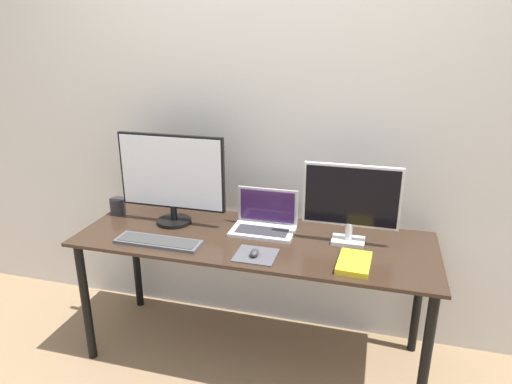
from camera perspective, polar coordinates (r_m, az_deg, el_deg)
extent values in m
cube|color=silver|center=(2.59, 2.05, 8.39)|extent=(7.00, 0.05, 2.50)
cube|color=#332319|center=(2.40, -0.29, -5.94)|extent=(1.86, 0.65, 0.02)
cylinder|color=black|center=(2.71, -20.52, -12.79)|extent=(0.05, 0.05, 0.71)
cylinder|color=black|center=(2.31, 20.42, -19.13)|extent=(0.05, 0.05, 0.71)
cylinder|color=black|center=(3.10, -14.77, -7.90)|extent=(0.05, 0.05, 0.71)
cylinder|color=black|center=(2.75, 19.63, -12.19)|extent=(0.05, 0.05, 0.71)
cylinder|color=black|center=(2.61, -10.17, -3.60)|extent=(0.19, 0.19, 0.02)
cylinder|color=black|center=(2.59, -10.24, -2.55)|extent=(0.04, 0.04, 0.08)
cube|color=black|center=(2.52, -10.51, 2.49)|extent=(0.61, 0.02, 0.41)
cube|color=silver|center=(2.51, -10.64, 2.40)|extent=(0.58, 0.01, 0.39)
cube|color=silver|center=(2.39, 11.44, -6.00)|extent=(0.16, 0.12, 0.02)
cylinder|color=silver|center=(2.36, 11.52, -4.83)|extent=(0.04, 0.04, 0.09)
cube|color=silver|center=(2.30, 11.85, -0.46)|extent=(0.48, 0.02, 0.32)
cube|color=black|center=(2.29, 11.82, -0.57)|extent=(0.45, 0.01, 0.29)
cube|color=silver|center=(2.45, 0.84, -4.94)|extent=(0.33, 0.20, 0.02)
cube|color=#2D2D33|center=(2.43, 0.75, -4.85)|extent=(0.27, 0.11, 0.00)
cube|color=silver|center=(2.50, 1.47, -1.71)|extent=(0.33, 0.01, 0.20)
cube|color=#331947|center=(2.49, 1.41, -1.79)|extent=(0.30, 0.01, 0.17)
cube|color=#4C4C51|center=(2.39, -12.12, -6.11)|extent=(0.45, 0.13, 0.02)
cube|color=#383838|center=(2.38, -12.14, -5.91)|extent=(0.41, 0.11, 0.00)
cube|color=#47474C|center=(2.21, -0.03, -7.89)|extent=(0.20, 0.18, 0.00)
ellipsoid|color=#333333|center=(2.19, -0.18, -7.61)|extent=(0.04, 0.07, 0.03)
cube|color=yellow|center=(2.17, 12.16, -8.65)|extent=(0.16, 0.23, 0.03)
cube|color=white|center=(2.17, 12.16, -8.65)|extent=(0.15, 0.23, 0.02)
cylinder|color=#262628|center=(2.81, -16.89, -1.71)|extent=(0.09, 0.09, 0.09)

